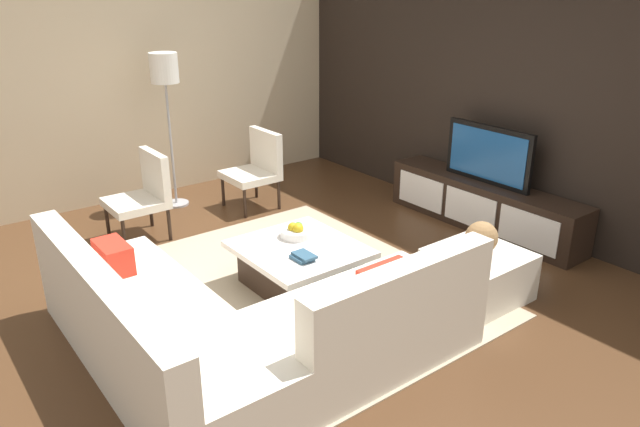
# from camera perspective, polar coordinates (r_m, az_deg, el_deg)

# --- Properties ---
(ground_plane) EXTENTS (14.00, 14.00, 0.00)m
(ground_plane) POSITION_cam_1_polar(r_m,az_deg,el_deg) (5.06, -2.19, -7.73)
(ground_plane) COLOR #4C301C
(feature_wall_back) EXTENTS (6.40, 0.12, 2.80)m
(feature_wall_back) POSITION_cam_1_polar(r_m,az_deg,el_deg) (6.45, 17.93, 10.98)
(feature_wall_back) COLOR black
(feature_wall_back) RESTS_ON ground
(side_wall_left) EXTENTS (0.12, 5.20, 2.80)m
(side_wall_left) POSITION_cam_1_polar(r_m,az_deg,el_deg) (7.41, -15.90, 12.47)
(side_wall_left) COLOR beige
(side_wall_left) RESTS_ON ground
(area_rug) EXTENTS (3.05, 2.58, 0.01)m
(area_rug) POSITION_cam_1_polar(r_m,az_deg,el_deg) (5.13, -2.85, -7.25)
(area_rug) COLOR tan
(area_rug) RESTS_ON ground
(media_console) EXTENTS (2.25, 0.43, 0.50)m
(media_console) POSITION_cam_1_polar(r_m,az_deg,el_deg) (6.50, 15.23, 0.80)
(media_console) COLOR black
(media_console) RESTS_ON ground
(television) EXTENTS (1.02, 0.06, 0.59)m
(television) POSITION_cam_1_polar(r_m,az_deg,el_deg) (6.34, 15.71, 5.42)
(television) COLOR black
(television) RESTS_ON media_console
(sectional_couch) EXTENTS (2.40, 2.38, 0.82)m
(sectional_couch) POSITION_cam_1_polar(r_m,az_deg,el_deg) (4.14, -7.94, -10.59)
(sectional_couch) COLOR silver
(sectional_couch) RESTS_ON ground
(coffee_table) EXTENTS (1.00, 0.93, 0.38)m
(coffee_table) POSITION_cam_1_polar(r_m,az_deg,el_deg) (5.09, -1.96, -4.98)
(coffee_table) COLOR black
(coffee_table) RESTS_ON ground
(accent_chair_near) EXTENTS (0.54, 0.54, 0.87)m
(accent_chair_near) POSITION_cam_1_polar(r_m,az_deg,el_deg) (6.22, -16.37, 2.06)
(accent_chair_near) COLOR black
(accent_chair_near) RESTS_ON ground
(floor_lamp) EXTENTS (0.30, 0.30, 1.73)m
(floor_lamp) POSITION_cam_1_polar(r_m,az_deg,el_deg) (6.83, -14.53, 12.27)
(floor_lamp) COLOR #A5A5AA
(floor_lamp) RESTS_ON ground
(ottoman) EXTENTS (0.70, 0.70, 0.40)m
(ottoman) POSITION_cam_1_polar(r_m,az_deg,el_deg) (5.11, 14.74, -5.61)
(ottoman) COLOR silver
(ottoman) RESTS_ON ground
(fruit_bowl) EXTENTS (0.28, 0.28, 0.14)m
(fruit_bowl) POSITION_cam_1_polar(r_m,az_deg,el_deg) (5.17, -2.26, -1.72)
(fruit_bowl) COLOR silver
(fruit_bowl) RESTS_ON coffee_table
(accent_chair_far) EXTENTS (0.57, 0.53, 0.87)m
(accent_chair_far) POSITION_cam_1_polar(r_m,az_deg,el_deg) (6.85, -6.01, 4.62)
(accent_chair_far) COLOR black
(accent_chair_far) RESTS_ON ground
(decorative_ball) EXTENTS (0.26, 0.26, 0.26)m
(decorative_ball) POSITION_cam_1_polar(r_m,az_deg,el_deg) (4.97, 15.10, -2.21)
(decorative_ball) COLOR #997247
(decorative_ball) RESTS_ON ottoman
(book_stack) EXTENTS (0.20, 0.14, 0.05)m
(book_stack) POSITION_cam_1_polar(r_m,az_deg,el_deg) (4.77, -1.62, -4.13)
(book_stack) COLOR #2D516B
(book_stack) RESTS_ON coffee_table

